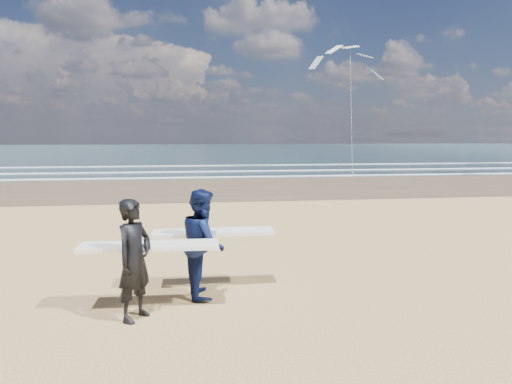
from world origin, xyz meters
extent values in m
cube|color=brown|center=(20.00, 18.00, 0.01)|extent=(220.00, 12.00, 0.01)
cube|color=#172B33|center=(20.00, 72.00, 0.01)|extent=(220.00, 100.00, 0.02)
cube|color=white|center=(20.00, 22.80, 0.05)|extent=(220.00, 0.50, 0.05)
cube|color=white|center=(20.00, 27.50, 0.05)|extent=(220.00, 0.50, 0.05)
cube|color=white|center=(20.00, 34.00, 0.05)|extent=(220.00, 0.50, 0.05)
imported|color=black|center=(0.14, 0.07, 0.94)|extent=(0.74, 0.82, 1.88)
cube|color=white|center=(0.34, 0.42, 1.06)|extent=(2.22, 0.59, 0.07)
imported|color=#0B153E|center=(1.21, 0.98, 0.95)|extent=(0.78, 0.97, 1.90)
cube|color=white|center=(1.41, 1.33, 1.05)|extent=(2.20, 0.53, 0.07)
cube|color=slate|center=(12.50, 24.56, 0.05)|extent=(0.12, 0.12, 0.10)
camera|label=1|loc=(1.04, -6.88, 2.84)|focal=32.00mm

